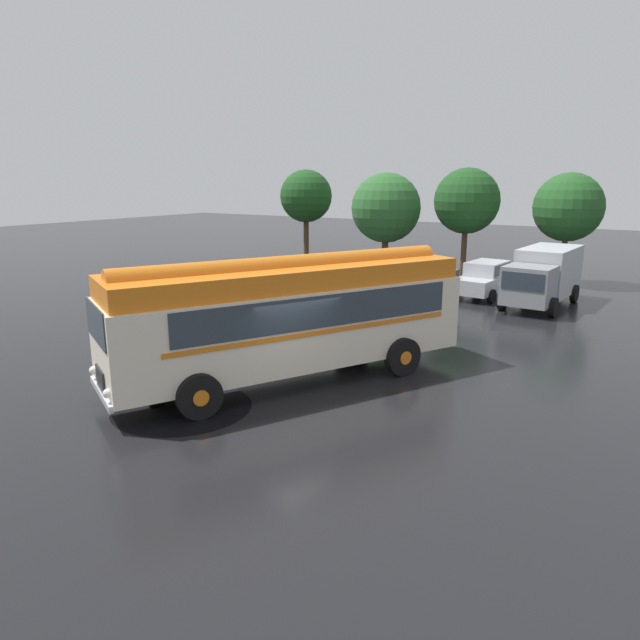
# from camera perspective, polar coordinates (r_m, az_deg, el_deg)

# --- Properties ---
(ground_plane) EXTENTS (120.00, 120.00, 0.00)m
(ground_plane) POSITION_cam_1_polar(r_m,az_deg,el_deg) (15.32, -3.82, -7.01)
(ground_plane) COLOR black
(vintage_bus) EXTENTS (6.78, 10.09, 3.49)m
(vintage_bus) POSITION_cam_1_polar(r_m,az_deg,el_deg) (15.56, -3.00, 0.64)
(vintage_bus) COLOR silver
(vintage_bus) RESTS_ON ground
(car_near_left) EXTENTS (1.96, 4.20, 1.66)m
(car_near_left) POSITION_cam_1_polar(r_m,az_deg,el_deg) (28.29, 10.78, 4.28)
(car_near_left) COLOR #4C5156
(car_near_left) RESTS_ON ground
(car_mid_left) EXTENTS (2.26, 4.34, 1.66)m
(car_mid_left) POSITION_cam_1_polar(r_m,az_deg,el_deg) (28.33, 16.22, 3.98)
(car_mid_left) COLOR #B7BABF
(car_mid_left) RESTS_ON ground
(box_van) EXTENTS (2.61, 5.88, 2.50)m
(box_van) POSITION_cam_1_polar(r_m,az_deg,el_deg) (27.12, 21.49, 4.25)
(box_van) COLOR #B2B7BC
(box_van) RESTS_ON ground
(tree_far_left) EXTENTS (3.47, 3.47, 6.10)m
(tree_far_left) POSITION_cam_1_polar(r_m,az_deg,el_deg) (38.85, -1.55, 12.19)
(tree_far_left) COLOR #4C3823
(tree_far_left) RESTS_ON ground
(tree_left_of_centre) EXTENTS (4.14, 4.14, 5.86)m
(tree_left_of_centre) POSITION_cam_1_polar(r_m,az_deg,el_deg) (34.97, 6.44, 11.00)
(tree_left_of_centre) COLOR #4C3823
(tree_left_of_centre) RESTS_ON ground
(tree_centre) EXTENTS (3.61, 3.61, 6.09)m
(tree_centre) POSITION_cam_1_polar(r_m,az_deg,el_deg) (33.17, 14.56, 11.43)
(tree_centre) COLOR #4C3823
(tree_centre) RESTS_ON ground
(tree_right_of_centre) EXTENTS (3.54, 3.54, 5.82)m
(tree_right_of_centre) POSITION_cam_1_polar(r_m,az_deg,el_deg) (32.70, 23.51, 10.37)
(tree_right_of_centre) COLOR #4C3823
(tree_right_of_centre) RESTS_ON ground
(puddle_patch) EXTENTS (3.40, 3.40, 0.01)m
(puddle_patch) POSITION_cam_1_polar(r_m,az_deg,el_deg) (14.57, -13.60, -8.49)
(puddle_patch) COLOR black
(puddle_patch) RESTS_ON ground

